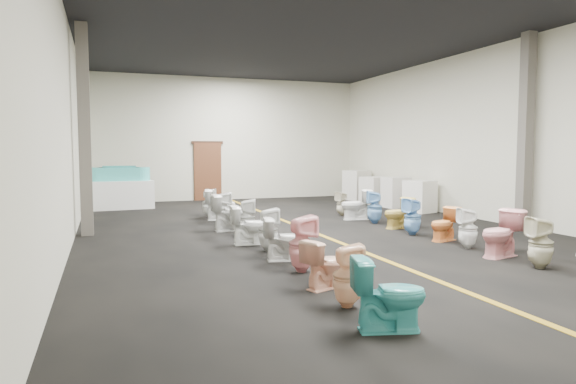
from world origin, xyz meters
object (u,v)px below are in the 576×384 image
at_px(bathtub, 119,175).
at_px(toilet_left_10, 220,205).
at_px(toilet_left_9, 223,209).
at_px(toilet_right_4, 468,228).
at_px(toilet_right_7, 398,213).
at_px(toilet_left_11, 209,203).
at_px(toilet_left_5, 268,230).
at_px(toilet_right_2, 541,243).
at_px(appliance_crate_a, 420,196).
at_px(toilet_right_8, 375,207).
at_px(toilet_left_3, 302,244).
at_px(toilet_left_6, 250,225).
at_px(toilet_left_4, 285,239).
at_px(toilet_right_10, 342,204).
at_px(appliance_crate_c, 375,190).
at_px(display_table, 120,195).
at_px(toilet_right_5, 444,224).
at_px(toilet_left_2, 325,264).
at_px(toilet_right_3, 501,234).
at_px(toilet_left_8, 230,213).
at_px(appliance_crate_d, 357,185).
at_px(toilet_left_0, 389,294).
at_px(appliance_crate_b, 396,192).
at_px(toilet_left_1, 347,276).
at_px(toilet_left_7, 247,217).
at_px(toilet_right_9, 356,205).
at_px(toilet_right_6, 413,217).

distance_m(bathtub, toilet_left_10, 4.47).
relative_size(toilet_left_9, toilet_right_4, 1.06).
bearing_deg(toilet_right_7, toilet_left_11, -140.01).
height_order(bathtub, toilet_left_5, bathtub).
bearing_deg(toilet_left_10, toilet_left_11, 21.67).
bearing_deg(toilet_right_2, appliance_crate_a, 174.21).
xyz_separation_m(bathtub, toilet_right_8, (5.93, -5.61, -0.66)).
height_order(bathtub, toilet_right_8, bathtub).
relative_size(appliance_crate_a, toilet_left_5, 1.19).
distance_m(bathtub, toilet_left_3, 10.11).
distance_m(toilet_left_5, toilet_left_6, 0.79).
distance_m(toilet_right_4, toilet_right_7, 2.58).
height_order(toilet_left_4, toilet_left_5, toilet_left_5).
bearing_deg(toilet_left_4, toilet_right_10, -23.44).
bearing_deg(toilet_left_6, appliance_crate_c, -40.75).
bearing_deg(display_table, toilet_right_5, -54.09).
distance_m(toilet_left_3, toilet_right_10, 6.81).
distance_m(toilet_left_2, toilet_right_2, 3.60).
bearing_deg(toilet_left_4, toilet_right_3, -94.49).
bearing_deg(toilet_left_5, toilet_left_8, 5.73).
height_order(appliance_crate_a, toilet_right_10, appliance_crate_a).
bearing_deg(toilet_left_6, appliance_crate_d, -34.83).
xyz_separation_m(bathtub, toilet_left_0, (2.25, -12.47, -0.69)).
xyz_separation_m(toilet_left_5, toilet_right_2, (3.56, -2.73, 0.01)).
xyz_separation_m(appliance_crate_b, toilet_left_8, (-6.11, -2.90, -0.07)).
xyz_separation_m(toilet_right_5, toilet_right_10, (-0.20, 4.34, -0.00)).
distance_m(toilet_left_9, toilet_right_2, 7.20).
height_order(toilet_left_1, toilet_right_3, toilet_right_3).
relative_size(bathtub, toilet_left_4, 2.60).
bearing_deg(toilet_left_6, toilet_right_5, -99.26).
xyz_separation_m(toilet_left_1, toilet_left_7, (0.21, 5.25, 0.03)).
xyz_separation_m(appliance_crate_c, toilet_left_1, (-6.14, -10.27, -0.09)).
bearing_deg(toilet_right_7, appliance_crate_d, 154.30).
bearing_deg(toilet_right_9, appliance_crate_c, 153.54).
relative_size(toilet_left_10, toilet_left_11, 1.04).
distance_m(bathtub, toilet_right_9, 7.58).
bearing_deg(toilet_left_11, toilet_right_4, -124.81).
relative_size(appliance_crate_d, toilet_right_6, 1.36).
xyz_separation_m(appliance_crate_b, toilet_left_10, (-5.93, -1.03, -0.08)).
bearing_deg(toilet_left_1, appliance_crate_b, -23.45).
height_order(toilet_left_5, toilet_right_5, toilet_left_5).
distance_m(appliance_crate_b, toilet_right_6, 5.40).
bearing_deg(appliance_crate_b, toilet_left_5, -137.77).
distance_m(display_table, appliance_crate_a, 9.25).
height_order(appliance_crate_c, toilet_left_10, appliance_crate_c).
xyz_separation_m(toilet_left_4, toilet_left_9, (-0.08, 4.33, 0.05)).
distance_m(appliance_crate_d, toilet_right_3, 10.28).
relative_size(toilet_left_3, toilet_right_7, 1.18).
xyz_separation_m(appliance_crate_d, toilet_right_5, (-2.32, -8.34, -0.20)).
distance_m(appliance_crate_c, toilet_left_11, 6.29).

